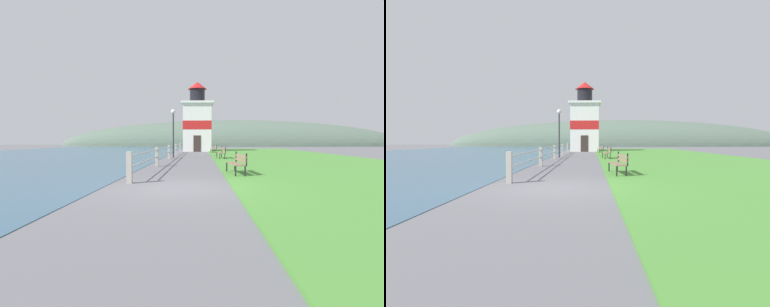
{
  "view_description": "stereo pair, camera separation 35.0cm",
  "coord_description": "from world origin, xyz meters",
  "views": [
    {
      "loc": [
        0.76,
        -8.91,
        1.46
      ],
      "look_at": [
        0.06,
        16.38,
        0.3
      ],
      "focal_mm": 28.0,
      "sensor_mm": 36.0,
      "label": 1
    },
    {
      "loc": [
        1.11,
        -8.9,
        1.46
      ],
      "look_at": [
        0.06,
        16.38,
        0.3
      ],
      "focal_mm": 28.0,
      "sensor_mm": 36.0,
      "label": 2
    }
  ],
  "objects": [
    {
      "name": "seawall_railing",
      "position": [
        -1.62,
        13.68,
        0.63
      ],
      "size": [
        0.18,
        25.54,
        1.07
      ],
      "color": "#A8A399",
      "rests_on": "ground_plane"
    },
    {
      "name": "park_bench_far",
      "position": [
        2.27,
        23.77,
        0.54
      ],
      "size": [
        0.61,
        1.87,
        0.94
      ],
      "rotation": [
        0.0,
        0.0,
        3.22
      ],
      "color": "#846B51",
      "rests_on": "ground_plane"
    },
    {
      "name": "grass_verge",
      "position": [
        7.72,
        15.5,
        0.03
      ],
      "size": [
        12.0,
        46.51,
        0.06
      ],
      "color": "#4C8E38",
      "rests_on": "ground_plane"
    },
    {
      "name": "water_strip",
      "position": [
        -14.22,
        15.5,
        0.01
      ],
      "size": [
        24.0,
        74.42,
        0.01
      ],
      "color": "#385B75",
      "rests_on": "ground_plane"
    },
    {
      "name": "distant_hillside",
      "position": [
        8.0,
        61.01,
        0.0
      ],
      "size": [
        80.0,
        16.0,
        12.0
      ],
      "color": "#566B5B",
      "rests_on": "ground_plane"
    },
    {
      "name": "ground_plane",
      "position": [
        0.0,
        0.0,
        0.0
      ],
      "size": [
        160.0,
        160.0,
        0.0
      ],
      "primitive_type": "plane",
      "color": "slate"
    },
    {
      "name": "park_bench_near",
      "position": [
        2.3,
        3.5,
        0.54
      ],
      "size": [
        0.66,
        1.9,
        0.94
      ],
      "rotation": [
        0.0,
        0.0,
        3.24
      ],
      "color": "#846B51",
      "rests_on": "ground_plane"
    },
    {
      "name": "lighthouse",
      "position": [
        0.37,
        29.38,
        3.66
      ],
      "size": [
        4.02,
        4.02,
        8.8
      ],
      "color": "white",
      "rests_on": "ground_plane"
    },
    {
      "name": "park_bench_midway",
      "position": [
        2.4,
        13.89,
        0.54
      ],
      "size": [
        0.6,
        1.79,
        0.94
      ],
      "rotation": [
        0.0,
        0.0,
        3.21
      ],
      "color": "#846B51",
      "rests_on": "ground_plane"
    },
    {
      "name": "lamp_post",
      "position": [
        -1.47,
        15.66,
        2.74
      ],
      "size": [
        0.36,
        0.36,
        3.96
      ],
      "color": "#333338",
      "rests_on": "ground_plane"
    }
  ]
}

